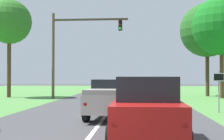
# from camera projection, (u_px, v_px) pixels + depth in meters

# --- Properties ---
(ground_plane) EXTENTS (120.00, 120.00, 0.00)m
(ground_plane) POSITION_uv_depth(u_px,v_px,m) (110.00, 111.00, 17.57)
(ground_plane) COLOR #424244
(red_suv_near) EXTENTS (2.14, 4.51, 1.96)m
(red_suv_near) POSITION_uv_depth(u_px,v_px,m) (147.00, 108.00, 9.28)
(red_suv_near) COLOR #9E1411
(red_suv_near) RESTS_ON ground_plane
(pickup_truck_lead) EXTENTS (2.57, 5.68, 1.82)m
(pickup_truck_lead) POSITION_uv_depth(u_px,v_px,m) (115.00, 98.00, 14.85)
(pickup_truck_lead) COLOR #B7B2A8
(pickup_truck_lead) RESTS_ON ground_plane
(traffic_light) EXTENTS (6.72, 0.40, 7.53)m
(traffic_light) POSITION_uv_depth(u_px,v_px,m) (72.00, 43.00, 27.27)
(traffic_light) COLOR brown
(traffic_light) RESTS_ON ground_plane
(keep_moving_sign) EXTENTS (0.60, 0.09, 2.27)m
(keep_moving_sign) POSITION_uv_depth(u_px,v_px,m) (219.00, 86.00, 16.73)
(keep_moving_sign) COLOR gray
(keep_moving_sign) RESTS_ON ground_plane
(oak_tree_right) EXTENTS (5.27, 5.27, 9.09)m
(oak_tree_right) POSITION_uv_depth(u_px,v_px,m) (222.00, 26.00, 27.70)
(oak_tree_right) COLOR #4C351E
(oak_tree_right) RESTS_ON ground_plane
(extra_tree_1) EXTENTS (4.12, 4.12, 9.11)m
(extra_tree_1) POSITION_uv_depth(u_px,v_px,m) (9.00, 22.00, 28.92)
(extra_tree_1) COLOR #4C351E
(extra_tree_1) RESTS_ON ground_plane
(extra_tree_2) EXTENTS (5.31, 5.31, 9.16)m
(extra_tree_2) POSITION_uv_depth(u_px,v_px,m) (207.00, 30.00, 30.47)
(extra_tree_2) COLOR #4C351E
(extra_tree_2) RESTS_ON ground_plane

